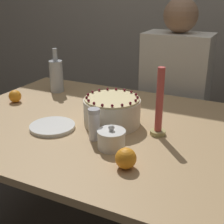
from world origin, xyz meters
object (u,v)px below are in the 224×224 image
object	(u,v)px
sugar_shaker	(94,124)
candle	(159,108)
cake	(112,111)
sugar_bowl	(111,139)
person_man_blue_shirt	(173,113)
bottle	(56,75)

from	to	relation	value
sugar_shaker	candle	bearing A→B (deg)	35.17
cake	sugar_bowl	size ratio (longest dim) A/B	2.31
candle	cake	bearing A→B (deg)	176.31
sugar_bowl	person_man_blue_shirt	size ratio (longest dim) A/B	0.09
sugar_shaker	candle	world-z (taller)	candle
candle	person_man_blue_shirt	xyz separation A→B (m)	(-0.12, 0.72, -0.30)
cake	sugar_shaker	distance (m)	0.17
candle	person_man_blue_shirt	size ratio (longest dim) A/B	0.23
person_man_blue_shirt	cake	bearing A→B (deg)	82.22
bottle	person_man_blue_shirt	size ratio (longest dim) A/B	0.20
sugar_shaker	bottle	bearing A→B (deg)	138.06
sugar_bowl	candle	world-z (taller)	candle
sugar_shaker	bottle	world-z (taller)	bottle
sugar_bowl	sugar_shaker	bearing A→B (deg)	158.64
cake	sugar_bowl	xyz separation A→B (m)	(0.10, -0.20, -0.02)
sugar_shaker	person_man_blue_shirt	world-z (taller)	person_man_blue_shirt
cake	bottle	bearing A→B (deg)	150.37
candle	bottle	size ratio (longest dim) A/B	1.13
candle	bottle	world-z (taller)	candle
sugar_bowl	bottle	xyz separation A→B (m)	(-0.59, 0.49, 0.06)
cake	person_man_blue_shirt	xyz separation A→B (m)	(0.10, 0.70, -0.25)
cake	sugar_bowl	distance (m)	0.23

